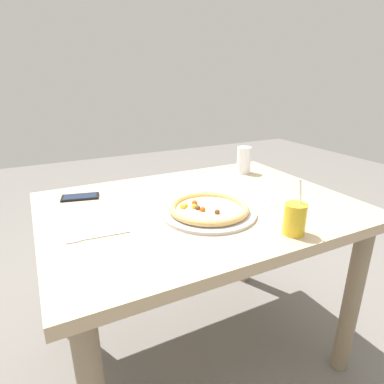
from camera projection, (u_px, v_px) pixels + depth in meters
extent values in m
plane|color=#66605B|center=(199.00, 349.00, 1.54)|extent=(8.00, 8.00, 0.00)
cube|color=tan|center=(200.00, 209.00, 1.29)|extent=(1.20, 0.89, 0.04)
cylinder|color=#89765B|center=(352.00, 300.00, 1.33)|extent=(0.07, 0.07, 0.71)
cylinder|color=#89765B|center=(64.00, 275.00, 1.50)|extent=(0.07, 0.07, 0.71)
cylinder|color=#89765B|center=(247.00, 229.00, 1.95)|extent=(0.07, 0.07, 0.71)
cylinder|color=#B7B7BC|center=(209.00, 212.00, 1.19)|extent=(0.35, 0.35, 0.01)
cylinder|color=#E5CC7F|center=(209.00, 210.00, 1.19)|extent=(0.24, 0.24, 0.01)
torus|color=tan|center=(209.00, 208.00, 1.18)|extent=(0.30, 0.30, 0.03)
sphere|color=brown|center=(217.00, 212.00, 1.14)|extent=(0.02, 0.02, 0.02)
sphere|color=brown|center=(198.00, 208.00, 1.17)|extent=(0.02, 0.02, 0.02)
sphere|color=#BF4C19|center=(203.00, 209.00, 1.16)|extent=(0.02, 0.02, 0.02)
sphere|color=#BF4C19|center=(195.00, 203.00, 1.22)|extent=(0.02, 0.02, 0.02)
sphere|color=gold|center=(185.00, 205.00, 1.20)|extent=(0.02, 0.02, 0.02)
sphere|color=gold|center=(183.00, 206.00, 1.19)|extent=(0.02, 0.02, 0.02)
sphere|color=gold|center=(194.00, 206.00, 1.19)|extent=(0.02, 0.02, 0.02)
cylinder|color=gold|center=(295.00, 219.00, 1.03)|extent=(0.07, 0.07, 0.10)
cylinder|color=white|center=(300.00, 194.00, 1.00)|extent=(0.02, 0.02, 0.09)
cylinder|color=silver|center=(244.00, 160.00, 1.67)|extent=(0.07, 0.07, 0.14)
cube|color=white|center=(241.00, 153.00, 1.66)|extent=(0.04, 0.04, 0.03)
cube|color=white|center=(247.00, 151.00, 1.64)|extent=(0.02, 0.02, 0.02)
cube|color=white|center=(268.00, 200.00, 1.32)|extent=(0.18, 0.17, 0.00)
cube|color=silver|center=(106.00, 235.00, 1.03)|extent=(0.16, 0.03, 0.00)
cube|color=silver|center=(73.00, 241.00, 0.99)|extent=(0.05, 0.03, 0.00)
cube|color=black|center=(80.00, 197.00, 1.34)|extent=(0.16, 0.10, 0.01)
cube|color=#192338|center=(80.00, 196.00, 1.34)|extent=(0.14, 0.09, 0.00)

